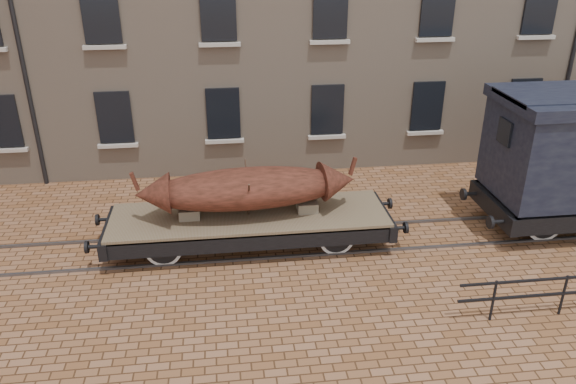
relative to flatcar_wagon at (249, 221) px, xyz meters
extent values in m
plane|color=brown|center=(1.98, 0.00, -0.76)|extent=(90.00, 90.00, 0.00)
cube|color=black|center=(-7.52, 4.96, 1.44)|extent=(1.10, 0.12, 1.70)
cube|color=beige|center=(-7.52, 4.90, 0.49)|extent=(1.30, 0.18, 0.12)
cube|color=black|center=(-4.02, 4.96, 1.44)|extent=(1.10, 0.12, 1.70)
cube|color=beige|center=(-4.02, 4.90, 0.49)|extent=(1.30, 0.18, 0.12)
cube|color=black|center=(-0.52, 4.96, 1.44)|extent=(1.10, 0.12, 1.70)
cube|color=beige|center=(-0.52, 4.90, 0.49)|extent=(1.30, 0.18, 0.12)
cube|color=black|center=(2.98, 4.96, 1.44)|extent=(1.10, 0.12, 1.70)
cube|color=beige|center=(2.98, 4.90, 0.49)|extent=(1.30, 0.18, 0.12)
cube|color=black|center=(6.48, 4.96, 1.44)|extent=(1.10, 0.12, 1.70)
cube|color=beige|center=(6.48, 4.90, 0.49)|extent=(1.30, 0.18, 0.12)
cube|color=black|center=(9.98, 4.96, 1.44)|extent=(1.10, 0.12, 1.70)
cube|color=beige|center=(9.98, 4.90, 0.49)|extent=(1.30, 0.18, 0.12)
cube|color=black|center=(-4.02, 4.96, 4.64)|extent=(1.10, 0.12, 1.70)
cube|color=beige|center=(-4.02, 4.90, 3.69)|extent=(1.30, 0.18, 0.12)
cube|color=black|center=(-0.52, 4.96, 4.64)|extent=(1.10, 0.12, 1.70)
cube|color=beige|center=(-0.52, 4.90, 3.69)|extent=(1.30, 0.18, 0.12)
cube|color=black|center=(2.98, 4.96, 4.64)|extent=(1.10, 0.12, 1.70)
cube|color=beige|center=(2.98, 4.90, 3.69)|extent=(1.30, 0.18, 0.12)
cube|color=black|center=(6.48, 4.96, 4.64)|extent=(1.10, 0.12, 1.70)
cube|color=beige|center=(6.48, 4.90, 3.69)|extent=(1.30, 0.18, 0.12)
cube|color=black|center=(9.98, 4.96, 4.64)|extent=(1.10, 0.12, 1.70)
cube|color=beige|center=(9.98, 4.90, 3.69)|extent=(1.30, 0.18, 0.12)
cube|color=#59595E|center=(1.98, -0.72, -0.73)|extent=(30.00, 0.08, 0.06)
cube|color=#59595E|center=(1.98, 0.72, -0.73)|extent=(30.00, 0.08, 0.06)
cylinder|color=black|center=(4.98, -3.80, -0.26)|extent=(0.06, 0.06, 1.00)
cylinder|color=black|center=(6.58, -3.80, -0.26)|extent=(0.06, 0.06, 1.00)
cube|color=brown|center=(0.00, 0.00, 0.14)|extent=(7.19, 2.11, 0.11)
cube|color=black|center=(0.00, -0.98, -0.09)|extent=(7.19, 0.15, 0.43)
cube|color=black|center=(0.00, 0.98, -0.09)|extent=(7.19, 0.15, 0.43)
cube|color=black|center=(-3.59, 0.00, -0.09)|extent=(0.21, 2.20, 0.43)
cylinder|color=black|center=(-3.86, -0.72, -0.09)|extent=(0.34, 0.10, 0.10)
cylinder|color=black|center=(-4.02, -0.72, -0.09)|extent=(0.08, 0.31, 0.31)
cylinder|color=black|center=(-3.86, 0.72, -0.09)|extent=(0.34, 0.10, 0.10)
cylinder|color=black|center=(-4.02, 0.72, -0.09)|extent=(0.08, 0.31, 0.31)
cube|color=black|center=(3.59, 0.00, -0.09)|extent=(0.21, 2.20, 0.43)
cylinder|color=black|center=(3.86, -0.72, -0.09)|extent=(0.34, 0.10, 0.10)
cylinder|color=black|center=(4.02, -0.72, -0.09)|extent=(0.08, 0.31, 0.31)
cylinder|color=black|center=(3.86, 0.72, -0.09)|extent=(0.34, 0.10, 0.10)
cylinder|color=black|center=(4.02, 0.72, -0.09)|extent=(0.08, 0.31, 0.31)
cylinder|color=black|center=(-2.20, 0.00, -0.30)|extent=(0.10, 1.82, 0.10)
cylinder|color=silver|center=(-2.20, -0.72, -0.30)|extent=(0.92, 0.07, 0.92)
cylinder|color=black|center=(-2.20, -0.72, -0.30)|extent=(0.75, 0.10, 0.75)
cube|color=black|center=(-2.20, -0.83, -0.07)|extent=(0.86, 0.08, 0.10)
cylinder|color=silver|center=(-2.20, 0.72, -0.30)|extent=(0.92, 0.07, 0.92)
cylinder|color=black|center=(-2.20, 0.72, -0.30)|extent=(0.75, 0.10, 0.75)
cube|color=black|center=(-2.20, 0.83, -0.07)|extent=(0.86, 0.08, 0.10)
cylinder|color=black|center=(2.20, 0.00, -0.30)|extent=(0.10, 1.82, 0.10)
cylinder|color=silver|center=(2.20, -0.72, -0.30)|extent=(0.92, 0.07, 0.92)
cylinder|color=black|center=(2.20, -0.72, -0.30)|extent=(0.75, 0.10, 0.75)
cube|color=black|center=(2.20, -0.83, -0.07)|extent=(0.86, 0.08, 0.10)
cylinder|color=silver|center=(2.20, 0.72, -0.30)|extent=(0.92, 0.07, 0.92)
cylinder|color=black|center=(2.20, 0.72, -0.30)|extent=(0.75, 0.10, 0.75)
cube|color=black|center=(2.20, 0.83, -0.07)|extent=(0.86, 0.08, 0.10)
cube|color=black|center=(0.00, 0.00, -0.24)|extent=(3.83, 0.06, 0.06)
cube|color=brown|center=(-1.53, 0.00, 0.33)|extent=(0.53, 0.48, 0.27)
cube|color=brown|center=(1.53, 0.00, 0.33)|extent=(0.53, 0.48, 0.27)
ellipsoid|color=brown|center=(-0.02, 0.00, 0.93)|extent=(5.10, 1.83, 1.00)
cone|color=brown|center=(-2.40, -0.13, 0.98)|extent=(0.92, 1.00, 0.95)
cube|color=brown|center=(-2.79, -0.15, 1.35)|extent=(0.20, 0.11, 0.48)
cone|color=brown|center=(2.36, 0.13, 0.98)|extent=(0.92, 1.00, 0.95)
cube|color=brown|center=(2.75, 0.15, 1.35)|extent=(0.20, 0.11, 0.48)
cylinder|color=#412E22|center=(-0.02, -0.41, 0.80)|extent=(0.04, 0.86, 1.24)
cylinder|color=#412E22|center=(-0.02, 0.41, 0.80)|extent=(0.04, 0.86, 1.24)
cube|color=black|center=(6.74, 0.00, -0.01)|extent=(0.24, 2.60, 0.49)
cylinder|color=black|center=(6.25, -0.87, -0.01)|extent=(0.09, 0.35, 0.35)
cylinder|color=black|center=(6.25, 0.87, -0.01)|extent=(0.09, 0.35, 0.35)
cylinder|color=black|center=(7.94, 0.00, -0.24)|extent=(0.11, 2.06, 0.11)
cylinder|color=silver|center=(7.94, -0.72, -0.24)|extent=(1.04, 0.08, 1.04)
cylinder|color=black|center=(7.94, -0.72, -0.24)|extent=(0.85, 0.11, 0.85)
cylinder|color=silver|center=(7.94, 0.72, -0.24)|extent=(1.04, 0.08, 1.04)
cylinder|color=black|center=(7.94, 0.72, -0.24)|extent=(0.85, 0.11, 0.85)
cube|color=black|center=(6.72, 0.00, 2.16)|extent=(0.09, 0.65, 0.65)
camera|label=1|loc=(-0.61, -13.07, 6.93)|focal=35.00mm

